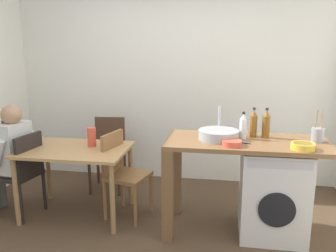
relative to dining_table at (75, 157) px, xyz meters
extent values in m
plane|color=#4C3826|center=(0.86, -0.46, -0.64)|extent=(5.46, 5.46, 0.00)
cube|color=silver|center=(0.86, 1.29, 0.71)|extent=(4.60, 0.10, 2.70)
cube|color=tan|center=(0.00, 0.00, 0.08)|extent=(1.10, 0.76, 0.03)
cylinder|color=#977045|center=(-0.50, -0.33, -0.29)|extent=(0.05, 0.05, 0.71)
cylinder|color=#977045|center=(0.50, -0.33, -0.29)|extent=(0.05, 0.05, 0.71)
cylinder|color=#977045|center=(-0.50, 0.33, -0.29)|extent=(0.05, 0.05, 0.71)
cylinder|color=#977045|center=(0.50, 0.33, -0.29)|extent=(0.05, 0.05, 0.71)
cube|color=black|center=(-0.62, -0.10, -0.19)|extent=(0.46, 0.46, 0.04)
cube|color=black|center=(-0.44, -0.13, 0.03)|extent=(0.10, 0.38, 0.45)
cylinder|color=black|center=(-0.77, 0.11, -0.42)|extent=(0.04, 0.04, 0.45)
cylinder|color=black|center=(-0.47, -0.31, -0.42)|extent=(0.04, 0.04, 0.45)
cylinder|color=black|center=(-0.41, 0.05, -0.42)|extent=(0.04, 0.04, 0.45)
cube|color=olive|center=(0.55, 0.05, -0.19)|extent=(0.49, 0.49, 0.04)
cube|color=olive|center=(0.38, 0.09, 0.03)|extent=(0.13, 0.38, 0.45)
cylinder|color=olive|center=(0.77, 0.18, -0.42)|extent=(0.04, 0.04, 0.45)
cylinder|color=olive|center=(0.68, -0.17, -0.42)|extent=(0.04, 0.04, 0.45)
cylinder|color=olive|center=(0.42, 0.27, -0.42)|extent=(0.04, 0.04, 0.45)
cylinder|color=olive|center=(0.33, -0.08, -0.42)|extent=(0.04, 0.04, 0.45)
cube|color=#4C3323|center=(0.10, 0.70, -0.19)|extent=(0.43, 0.43, 0.04)
cube|color=#4C3323|center=(0.09, 0.88, 0.03)|extent=(0.38, 0.06, 0.45)
cylinder|color=#4C3323|center=(0.29, 0.53, -0.42)|extent=(0.04, 0.04, 0.45)
cylinder|color=#4C3323|center=(-0.07, 0.51, -0.42)|extent=(0.04, 0.04, 0.45)
cylinder|color=#4C3323|center=(0.27, 0.89, -0.42)|extent=(0.04, 0.04, 0.45)
cylinder|color=#4C3323|center=(-0.09, 0.87, -0.42)|extent=(0.04, 0.04, 0.45)
cylinder|color=#595651|center=(-0.94, 0.05, -0.42)|extent=(0.11, 0.11, 0.45)
cylinder|color=#595651|center=(-0.78, 0.02, -0.14)|extent=(0.42, 0.21, 0.14)
cube|color=silver|center=(-0.62, -0.10, 0.11)|extent=(0.25, 0.37, 0.52)
cylinder|color=silver|center=(-0.60, 0.11, 0.09)|extent=(0.20, 0.12, 0.31)
sphere|color=#A57A5B|center=(-0.62, -0.10, 0.45)|extent=(0.21, 0.21, 0.21)
sphere|color=black|center=(-0.68, -0.09, 0.37)|extent=(0.12, 0.12, 0.12)
cube|color=brown|center=(1.74, -0.07, 0.26)|extent=(1.50, 0.68, 0.04)
cube|color=brown|center=(1.04, -0.36, -0.20)|extent=(0.10, 0.10, 0.88)
cube|color=brown|center=(1.04, 0.22, -0.20)|extent=(0.10, 0.10, 0.88)
cube|color=silver|center=(2.00, -0.07, -0.21)|extent=(0.60, 0.60, 0.86)
cylinder|color=black|center=(2.00, -0.38, -0.26)|extent=(0.32, 0.02, 0.32)
cube|color=#B2B2B7|center=(2.00, -0.37, 0.16)|extent=(0.54, 0.01, 0.08)
cylinder|color=#9EA0A5|center=(1.48, -0.07, 0.32)|extent=(0.38, 0.38, 0.09)
cylinder|color=#B2B2B7|center=(1.48, 0.11, 0.42)|extent=(0.02, 0.02, 0.28)
cylinder|color=silver|center=(1.70, -0.01, 0.37)|extent=(0.07, 0.07, 0.19)
cone|color=silver|center=(1.70, -0.01, 0.49)|extent=(0.06, 0.06, 0.05)
cylinder|color=#262626|center=(1.70, -0.01, 0.53)|extent=(0.03, 0.03, 0.02)
cylinder|color=brown|center=(1.80, 0.08, 0.38)|extent=(0.07, 0.07, 0.21)
cone|color=brown|center=(1.80, 0.08, 0.51)|extent=(0.06, 0.06, 0.06)
cylinder|color=#262626|center=(1.80, 0.08, 0.55)|extent=(0.03, 0.03, 0.02)
cylinder|color=brown|center=(1.92, 0.06, 0.38)|extent=(0.07, 0.07, 0.21)
cone|color=brown|center=(1.92, 0.06, 0.51)|extent=(0.07, 0.07, 0.06)
cylinder|color=#262626|center=(1.92, 0.06, 0.55)|extent=(0.03, 0.03, 0.02)
cylinder|color=#D84C38|center=(1.60, -0.27, 0.30)|extent=(0.18, 0.18, 0.05)
cylinder|color=maroon|center=(1.60, -0.27, 0.31)|extent=(0.14, 0.14, 0.02)
cylinder|color=gray|center=(2.37, -0.02, 0.34)|extent=(0.11, 0.11, 0.13)
cylinder|color=#99724C|center=(2.35, -0.01, 0.49)|extent=(0.01, 0.04, 0.18)
cylinder|color=#99724C|center=(2.39, -0.04, 0.49)|extent=(0.01, 0.05, 0.18)
cylinder|color=gold|center=(2.19, -0.29, 0.30)|extent=(0.20, 0.20, 0.05)
cylinder|color=olive|center=(2.19, -0.29, 0.32)|extent=(0.16, 0.16, 0.03)
cylinder|color=#D84C38|center=(0.15, 0.10, 0.20)|extent=(0.09, 0.09, 0.20)
cube|color=#B2B2B7|center=(1.69, -0.17, 0.28)|extent=(0.15, 0.06, 0.01)
cube|color=#262628|center=(1.69, -0.17, 0.28)|extent=(0.15, 0.06, 0.01)
camera|label=1|loc=(1.52, -3.28, 1.12)|focal=37.26mm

